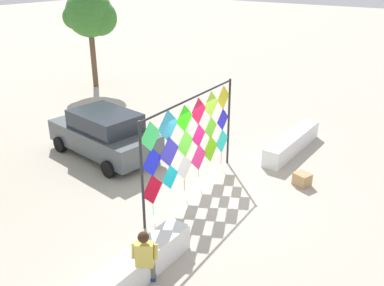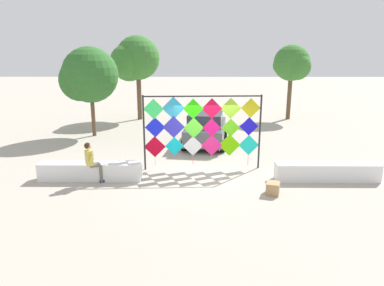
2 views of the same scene
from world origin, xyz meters
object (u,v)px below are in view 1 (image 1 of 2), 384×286
object	(u,v)px
parked_car	(104,133)
cardboard_box_large	(302,179)
tree_palm_like	(91,15)
kite_display_rack	(191,136)
seated_vendor	(146,255)

from	to	relation	value
parked_car	cardboard_box_large	size ratio (longest dim) A/B	9.56
parked_car	tree_palm_like	distance (m)	9.61
kite_display_rack	parked_car	world-z (taller)	kite_display_rack
kite_display_rack	seated_vendor	size ratio (longest dim) A/B	3.05
kite_display_rack	cardboard_box_large	distance (m)	3.70
kite_display_rack	tree_palm_like	bearing A→B (deg)	59.95
seated_vendor	parked_car	xyz separation A→B (m)	(4.07, 5.47, -0.05)
kite_display_rack	tree_palm_like	distance (m)	12.66
cardboard_box_large	parked_car	bearing A→B (deg)	107.02
kite_display_rack	parked_car	xyz separation A→B (m)	(0.29, 3.87, -0.92)
kite_display_rack	seated_vendor	xyz separation A→B (m)	(-3.78, -1.60, -0.88)
seated_vendor	kite_display_rack	bearing A→B (deg)	22.94
cardboard_box_large	tree_palm_like	bearing A→B (deg)	73.21
kite_display_rack	seated_vendor	bearing A→B (deg)	-157.06
kite_display_rack	cardboard_box_large	xyz separation A→B (m)	(2.24, -2.50, -1.55)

